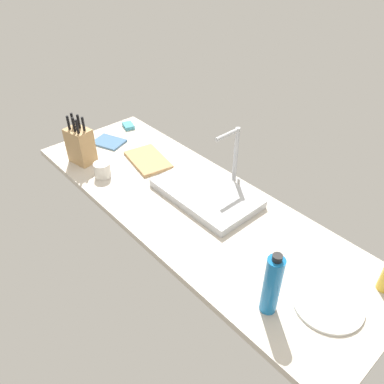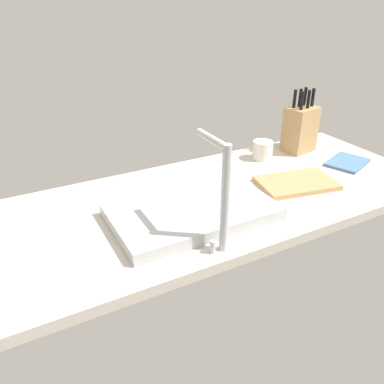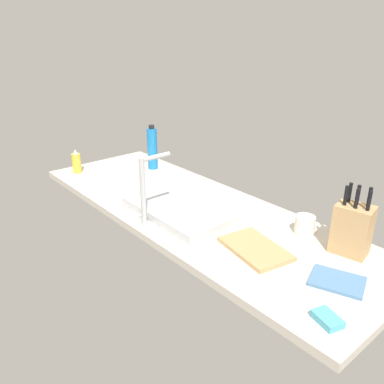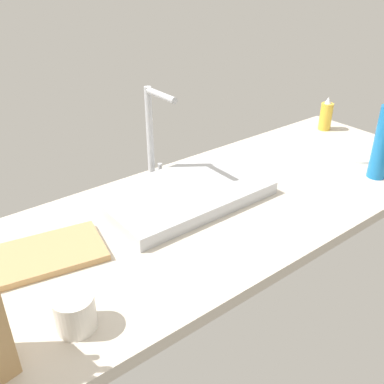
% 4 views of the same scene
% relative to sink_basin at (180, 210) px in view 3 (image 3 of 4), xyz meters
% --- Properties ---
extents(countertop_slab, '(1.98, 0.68, 0.04)m').
position_rel_sink_basin_xyz_m(countertop_slab, '(0.00, -0.09, -0.04)').
color(countertop_slab, beige).
rests_on(countertop_slab, ground).
extents(sink_basin, '(0.52, 0.31, 0.04)m').
position_rel_sink_basin_xyz_m(sink_basin, '(0.00, 0.00, 0.00)').
color(sink_basin, '#B7BABF').
rests_on(sink_basin, countertop_slab).
extents(faucet, '(0.06, 0.16, 0.32)m').
position_rel_sink_basin_xyz_m(faucet, '(0.01, 0.18, 0.17)').
color(faucet, '#B7BABF').
rests_on(faucet, countertop_slab).
extents(knife_block, '(0.15, 0.13, 0.28)m').
position_rel_sink_basin_xyz_m(knife_block, '(-0.70, -0.29, 0.08)').
color(knife_block, tan).
rests_on(knife_block, countertop_slab).
extents(cutting_board, '(0.31, 0.23, 0.02)m').
position_rel_sink_basin_xyz_m(cutting_board, '(-0.46, -0.02, -0.01)').
color(cutting_board, tan).
rests_on(cutting_board, countertop_slab).
extents(soap_bottle, '(0.05, 0.05, 0.15)m').
position_rel_sink_basin_xyz_m(soap_bottle, '(0.87, 0.11, 0.04)').
color(soap_bottle, gold).
rests_on(soap_bottle, countertop_slab).
extents(water_bottle, '(0.06, 0.06, 0.28)m').
position_rel_sink_basin_xyz_m(water_bottle, '(0.63, -0.29, 0.11)').
color(water_bottle, '#1970B7').
rests_on(water_bottle, countertop_slab).
extents(dinner_plate, '(0.26, 0.26, 0.01)m').
position_rel_sink_basin_xyz_m(dinner_plate, '(0.77, -0.11, -0.01)').
color(dinner_plate, white).
rests_on(dinner_plate, countertop_slab).
extents(dish_towel, '(0.22, 0.19, 0.01)m').
position_rel_sink_basin_xyz_m(dish_towel, '(-0.79, -0.07, -0.01)').
color(dish_towel, teal).
rests_on(dish_towel, countertop_slab).
extents(coffee_mug, '(0.09, 0.09, 0.08)m').
position_rel_sink_basin_xyz_m(coffee_mug, '(-0.50, -0.29, 0.02)').
color(coffee_mug, silver).
rests_on(coffee_mug, countertop_slab).
extents(dish_sponge, '(0.10, 0.08, 0.02)m').
position_rel_sink_basin_xyz_m(dish_sponge, '(-0.87, 0.13, -0.01)').
color(dish_sponge, '#4CA3BC').
rests_on(dish_sponge, countertop_slab).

